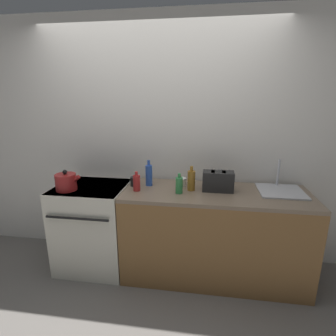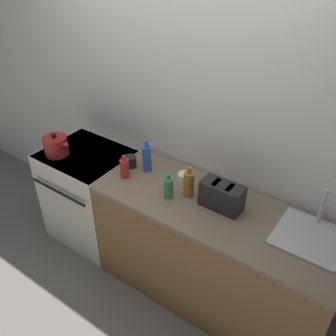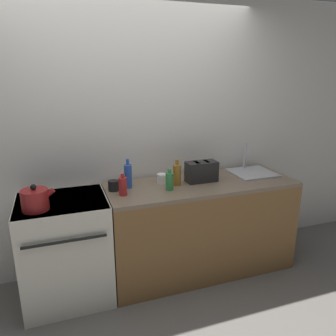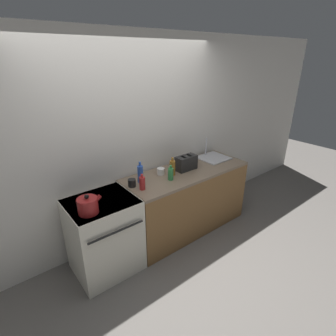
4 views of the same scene
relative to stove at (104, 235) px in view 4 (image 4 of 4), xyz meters
name	(u,v)px [view 4 (image 4 of 4)]	position (x,y,z in m)	size (l,w,h in m)	color
ground_plane	(165,258)	(0.62, -0.31, -0.46)	(12.00, 12.00, 0.00)	slate
wall_back	(130,144)	(0.62, 0.40, 0.84)	(8.00, 0.05, 2.60)	silver
stove	(104,235)	(0.00, 0.00, 0.00)	(0.72, 0.65, 0.90)	silver
counter_block	(186,200)	(1.26, 0.02, -0.01)	(1.78, 0.66, 0.90)	brown
kettle	(88,205)	(-0.18, -0.14, 0.52)	(0.25, 0.20, 0.20)	maroon
toaster	(186,163)	(1.27, 0.06, 0.54)	(0.29, 0.14, 0.19)	black
sink_tray	(213,157)	(1.87, 0.12, 0.46)	(0.41, 0.40, 0.28)	#B7B7BC
bottle_red	(142,183)	(0.50, -0.05, 0.52)	(0.07, 0.07, 0.19)	#B72828
bottle_amber	(172,168)	(1.02, 0.04, 0.54)	(0.07, 0.07, 0.24)	#9E6B23
bottle_blue	(140,174)	(0.58, 0.11, 0.55)	(0.07, 0.07, 0.26)	#2D56B7
bottle_green	(171,174)	(0.91, -0.06, 0.52)	(0.07, 0.07, 0.19)	#338C47
cup_black	(132,183)	(0.44, 0.08, 0.49)	(0.09, 0.09, 0.09)	black
cup_white	(161,171)	(0.91, 0.14, 0.48)	(0.10, 0.10, 0.08)	white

